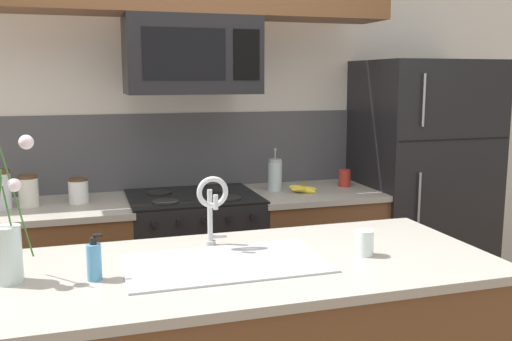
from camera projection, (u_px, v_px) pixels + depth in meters
rear_partition at (226, 125)px, 3.77m from camera, size 5.20×0.10×2.60m
splash_band at (183, 151)px, 3.65m from camera, size 3.07×0.01×0.48m
back_counter_left at (62, 284)px, 3.24m from camera, size 0.80×0.65×0.91m
back_counter_right at (311, 259)px, 3.68m from camera, size 0.80×0.65×0.91m
stove_range at (195, 270)px, 3.46m from camera, size 0.76×0.64×0.93m
microwave at (191, 56)px, 3.23m from camera, size 0.74×0.40×0.43m
refrigerator at (419, 190)px, 3.86m from camera, size 0.80×0.74×1.72m
storage_jar_tall at (1, 189)px, 3.07m from camera, size 0.11×0.11×0.21m
storage_jar_medium at (28, 191)px, 3.13m from camera, size 0.11×0.11×0.18m
storage_jar_short at (78, 191)px, 3.22m from camera, size 0.11×0.11×0.14m
banana_bunch at (304, 189)px, 3.52m from camera, size 0.19×0.12×0.08m
french_press at (275, 175)px, 3.58m from camera, size 0.09×0.09×0.27m
coffee_tin at (345, 178)px, 3.72m from camera, size 0.08×0.08×0.11m
kitchen_sink at (225, 281)px, 2.18m from camera, size 0.76×0.44×0.16m
sink_faucet at (212, 202)px, 2.34m from camera, size 0.14×0.14×0.31m
dish_soap_bottle at (94, 261)px, 1.99m from camera, size 0.06×0.05×0.16m
drinking_glass at (364, 243)px, 2.27m from camera, size 0.07×0.07×0.10m
flower_vase at (7, 244)px, 1.96m from camera, size 0.18×0.14×0.51m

